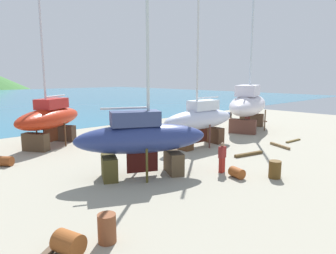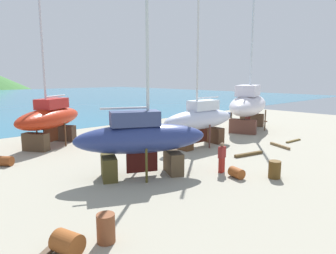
# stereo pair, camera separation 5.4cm
# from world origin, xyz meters

# --- Properties ---
(ground_plane) EXTENTS (53.76, 53.76, 0.00)m
(ground_plane) POSITION_xyz_m (0.00, -4.07, 0.00)
(ground_plane) COLOR gray
(sailboat_mid_port) EXTENTS (6.92, 4.77, 11.91)m
(sailboat_mid_port) POSITION_xyz_m (-7.73, -6.10, 1.97)
(sailboat_mid_port) COLOR brown
(sailboat_mid_port) RESTS_ON ground
(sailboat_small_center) EXTENTS (9.92, 6.29, 16.53)m
(sailboat_small_center) POSITION_xyz_m (8.45, -2.15, 2.46)
(sailboat_small_center) COLOR brown
(sailboat_small_center) RESTS_ON ground
(sailboat_far_slipway) EXTENTS (7.02, 5.64, 11.67)m
(sailboat_far_slipway) POSITION_xyz_m (-8.26, 4.14, 2.03)
(sailboat_far_slipway) COLOR #4D3A27
(sailboat_far_slipway) RESTS_ON ground
(sailboat_large_starboard) EXTENTS (6.75, 2.12, 10.74)m
(sailboat_large_starboard) POSITION_xyz_m (-0.28, -3.59, 1.97)
(sailboat_large_starboard) COLOR #54351D
(sailboat_large_starboard) RESTS_ON ground
(worker) EXTENTS (0.46, 0.28, 1.64)m
(worker) POSITION_xyz_m (-4.25, -8.59, 0.85)
(worker) COLOR maroon
(worker) RESTS_ON ground
(barrel_tipped_left) EXTENTS (0.89, 0.99, 0.67)m
(barrel_tipped_left) POSITION_xyz_m (-13.64, -10.15, 0.34)
(barrel_tipped_left) COLOR brown
(barrel_tipped_left) RESTS_ON ground
(barrel_blue_faded) EXTENTS (0.95, 0.97, 0.57)m
(barrel_blue_faded) POSITION_xyz_m (-12.37, 0.67, 0.29)
(barrel_blue_faded) COLOR brown
(barrel_blue_faded) RESTS_ON ground
(barrel_tar_black) EXTENTS (0.75, 1.01, 0.66)m
(barrel_tar_black) POSITION_xyz_m (14.68, 4.65, 0.33)
(barrel_tar_black) COLOR navy
(barrel_tar_black) RESTS_ON ground
(barrel_tipped_center) EXTENTS (0.70, 0.88, 0.52)m
(barrel_tipped_center) POSITION_xyz_m (-4.39, -9.64, 0.26)
(barrel_tipped_center) COLOR brown
(barrel_tipped_center) RESTS_ON ground
(barrel_tipped_right) EXTENTS (0.86, 0.86, 0.89)m
(barrel_tipped_right) POSITION_xyz_m (-3.04, -10.98, 0.45)
(barrel_tipped_right) COLOR #533715
(barrel_tipped_right) RESTS_ON ground
(barrel_ochre) EXTENTS (0.72, 0.72, 0.91)m
(barrel_ochre) POSITION_xyz_m (-12.49, -10.37, 0.46)
(barrel_ochre) COLOR brown
(barrel_ochre) RESTS_ON ground
(timber_long_aft) EXTENTS (2.29, 0.77, 0.18)m
(timber_long_aft) POSITION_xyz_m (-0.10, -7.66, 0.09)
(timber_long_aft) COLOR brown
(timber_long_aft) RESTS_ON ground
(timber_short_skew) EXTENTS (0.97, 1.90, 0.18)m
(timber_short_skew) POSITION_xyz_m (3.69, -7.89, 0.09)
(timber_short_skew) COLOR brown
(timber_short_skew) RESTS_ON ground
(timber_plank_near) EXTENTS (1.96, 0.33, 0.12)m
(timber_plank_near) POSITION_xyz_m (6.27, -7.73, 0.06)
(timber_plank_near) COLOR brown
(timber_plank_near) RESTS_ON ground
(timber_plank_far) EXTENTS (0.46, 3.09, 0.11)m
(timber_plank_far) POSITION_xyz_m (14.58, 0.57, 0.06)
(timber_plank_far) COLOR brown
(timber_plank_far) RESTS_ON ground
(timber_long_fore) EXTENTS (1.56, 1.01, 0.15)m
(timber_long_fore) POSITION_xyz_m (3.72, 1.10, 0.08)
(timber_long_fore) COLOR olive
(timber_long_fore) RESTS_ON ground
(timber_short_cross) EXTENTS (1.50, 1.15, 0.12)m
(timber_short_cross) POSITION_xyz_m (-14.14, -9.80, 0.06)
(timber_short_cross) COLOR brown
(timber_short_cross) RESTS_ON ground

